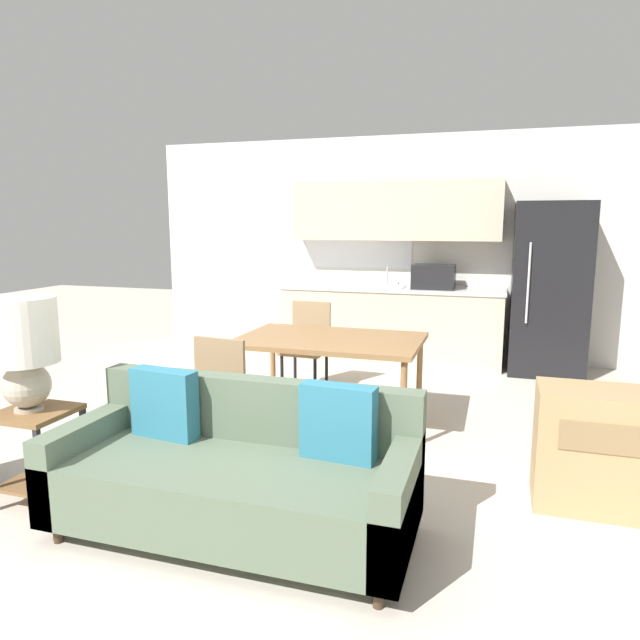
# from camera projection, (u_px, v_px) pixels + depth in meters

# --- Properties ---
(ground_plane) EXTENTS (20.00, 20.00, 0.00)m
(ground_plane) POSITION_uv_depth(u_px,v_px,m) (236.00, 547.00, 2.95)
(ground_plane) COLOR beige
(wall_back) EXTENTS (6.40, 0.07, 2.70)m
(wall_back) POSITION_uv_depth(u_px,v_px,m) (396.00, 247.00, 7.08)
(wall_back) COLOR silver
(wall_back) RESTS_ON ground_plane
(kitchen_counter) EXTENTS (2.65, 0.65, 2.15)m
(kitchen_counter) POSITION_uv_depth(u_px,v_px,m) (393.00, 291.00, 6.87)
(kitchen_counter) COLOR beige
(kitchen_counter) RESTS_ON ground_plane
(refrigerator) EXTENTS (0.79, 0.74, 1.88)m
(refrigerator) POSITION_uv_depth(u_px,v_px,m) (549.00, 289.00, 6.24)
(refrigerator) COLOR black
(refrigerator) RESTS_ON ground_plane
(dining_table) EXTENTS (1.49, 0.98, 0.73)m
(dining_table) POSITION_uv_depth(u_px,v_px,m) (330.00, 345.00, 4.69)
(dining_table) COLOR olive
(dining_table) RESTS_ON ground_plane
(couch) EXTENTS (1.91, 0.80, 0.83)m
(couch) POSITION_uv_depth(u_px,v_px,m) (238.00, 472.00, 3.07)
(couch) COLOR #3D2D1E
(couch) RESTS_ON ground_plane
(side_table) EXTENTS (0.41, 0.41, 0.57)m
(side_table) POSITION_uv_depth(u_px,v_px,m) (37.00, 441.00, 3.38)
(side_table) COLOR brown
(side_table) RESTS_ON ground_plane
(table_lamp) EXTENTS (0.39, 0.39, 0.67)m
(table_lamp) POSITION_uv_depth(u_px,v_px,m) (23.00, 344.00, 3.28)
(table_lamp) COLOR #B2A893
(table_lamp) RESTS_ON side_table
(credenza) EXTENTS (1.09, 0.42, 0.71)m
(credenza) POSITION_uv_depth(u_px,v_px,m) (635.00, 453.00, 3.26)
(credenza) COLOR tan
(credenza) RESTS_ON ground_plane
(dining_chair_near_left) EXTENTS (0.47, 0.47, 0.88)m
(dining_chair_near_left) POSITION_uv_depth(u_px,v_px,m) (230.00, 389.00, 4.06)
(dining_chair_near_left) COLOR #997A56
(dining_chair_near_left) RESTS_ON ground_plane
(dining_chair_far_left) EXTENTS (0.43, 0.43, 0.88)m
(dining_chair_far_left) POSITION_uv_depth(u_px,v_px,m) (307.00, 343.00, 5.63)
(dining_chair_far_left) COLOR #997A56
(dining_chair_far_left) RESTS_ON ground_plane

